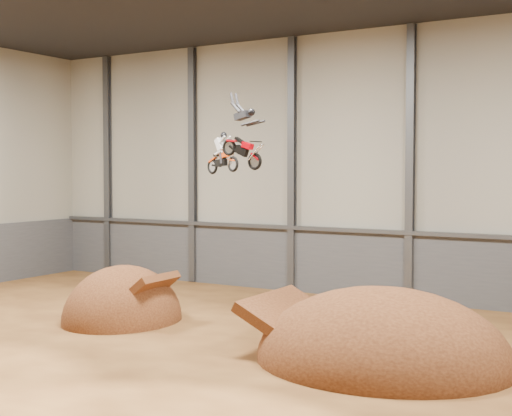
{
  "coord_description": "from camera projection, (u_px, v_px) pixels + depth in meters",
  "views": [
    {
      "loc": [
        14.7,
        -19.93,
        6.67
      ],
      "look_at": [
        0.7,
        4.0,
        5.22
      ],
      "focal_mm": 50.0,
      "sensor_mm": 36.0,
      "label": 1
    }
  ],
  "objects": [
    {
      "name": "steel_rail",
      "position": [
        348.0,
        230.0,
        37.46
      ],
      "size": [
        39.8,
        0.35,
        0.2
      ],
      "primitive_type": "cube",
      "color": "#47494F",
      "rests_on": "lower_band_back"
    },
    {
      "name": "steel_column_1",
      "position": [
        193.0,
        165.0,
        42.37
      ],
      "size": [
        0.4,
        0.36,
        13.9
      ],
      "primitive_type": "cube",
      "color": "#47494F",
      "rests_on": "ground"
    },
    {
      "name": "fmx_rider_a",
      "position": [
        223.0,
        151.0,
        31.12
      ],
      "size": [
        2.4,
        1.51,
        2.07
      ],
      "primitive_type": null,
      "rotation": [
        0.0,
        -0.07,
        -0.34
      ],
      "color": "red"
    },
    {
      "name": "steel_column_2",
      "position": [
        292.0,
        165.0,
        39.01
      ],
      "size": [
        0.4,
        0.36,
        13.9
      ],
      "primitive_type": "cube",
      "color": "#47494F",
      "rests_on": "ground"
    },
    {
      "name": "steel_column_3",
      "position": [
        410.0,
        164.0,
        35.64
      ],
      "size": [
        0.4,
        0.36,
        13.9
      ],
      "primitive_type": "cube",
      "color": "#47494F",
      "rests_on": "ground"
    },
    {
      "name": "takeoff_ramp",
      "position": [
        123.0,
        321.0,
        31.65
      ],
      "size": [
        4.96,
        5.72,
        4.96
      ],
      "primitive_type": "ellipsoid",
      "color": "#432110",
      "rests_on": "ground"
    },
    {
      "name": "floor",
      "position": [
        181.0,
        361.0,
        24.94
      ],
      "size": [
        40.0,
        40.0,
        0.0
      ],
      "primitive_type": "plane",
      "color": "#543216",
      "rests_on": "ground"
    },
    {
      "name": "landing_ramp",
      "position": [
        382.0,
        362.0,
        24.82
      ],
      "size": [
        9.04,
        8.0,
        5.22
      ],
      "primitive_type": "ellipsoid",
      "color": "#432110",
      "rests_on": "ground"
    },
    {
      "name": "lower_band_back",
      "position": [
        349.0,
        264.0,
        37.69
      ],
      "size": [
        39.8,
        0.18,
        3.5
      ],
      "primitive_type": "cube",
      "color": "#4B4D52",
      "rests_on": "ground"
    },
    {
      "name": "fmx_rider_b",
      "position": [
        239.0,
        131.0,
        26.89
      ],
      "size": [
        3.48,
        1.35,
        3.19
      ],
      "primitive_type": null,
      "rotation": [
        0.0,
        0.4,
        -0.17
      ],
      "color": "#CB000B"
    },
    {
      "name": "steel_column_0",
      "position": [
        108.0,
        166.0,
        45.73
      ],
      "size": [
        0.4,
        0.36,
        13.9
      ],
      "primitive_type": "cube",
      "color": "#47494F",
      "rests_on": "ground"
    },
    {
      "name": "back_wall",
      "position": [
        350.0,
        164.0,
        37.5
      ],
      "size": [
        40.0,
        0.1,
        14.0
      ],
      "primitive_type": "cube",
      "color": "#9E9B8B",
      "rests_on": "ground"
    }
  ]
}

